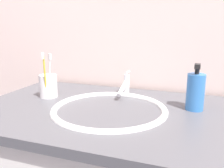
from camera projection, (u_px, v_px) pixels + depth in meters
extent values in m
cube|color=beige|center=(139.00, 30.00, 1.17)|extent=(2.25, 0.04, 2.40)
cube|color=#4C4C51|center=(113.00, 113.00, 0.91)|extent=(1.05, 0.64, 0.03)
ellipsoid|color=white|center=(109.00, 121.00, 0.91)|extent=(0.37, 0.37, 0.09)
torus|color=white|center=(109.00, 110.00, 0.90)|extent=(0.42, 0.42, 0.02)
cylinder|color=#595B60|center=(109.00, 132.00, 0.92)|extent=(0.03, 0.03, 0.01)
cylinder|color=silver|center=(127.00, 85.00, 1.10)|extent=(0.02, 0.02, 0.09)
cylinder|color=silver|center=(123.00, 88.00, 1.04)|extent=(0.02, 0.12, 0.05)
cylinder|color=silver|center=(128.00, 72.00, 1.10)|extent=(0.01, 0.05, 0.01)
cylinder|color=white|center=(48.00, 86.00, 1.05)|extent=(0.08, 0.08, 0.10)
cylinder|color=yellow|center=(45.00, 77.00, 1.00)|extent=(0.03, 0.04, 0.18)
cube|color=white|center=(43.00, 56.00, 0.97)|extent=(0.02, 0.02, 0.03)
cylinder|color=white|center=(49.00, 77.00, 1.02)|extent=(0.03, 0.02, 0.17)
cube|color=white|center=(50.00, 56.00, 0.99)|extent=(0.02, 0.01, 0.03)
cylinder|color=#3372BF|center=(195.00, 92.00, 0.89)|extent=(0.06, 0.06, 0.13)
cylinder|color=black|center=(197.00, 71.00, 0.87)|extent=(0.02, 0.02, 0.02)
cube|color=black|center=(198.00, 66.00, 0.86)|extent=(0.02, 0.04, 0.02)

